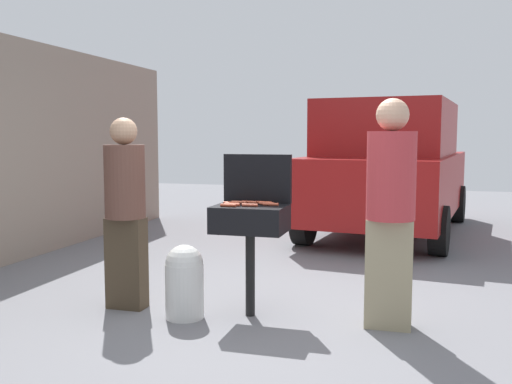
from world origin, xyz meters
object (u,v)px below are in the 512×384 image
(hot_dog_2, at_px, (228,205))
(hot_dog_9, at_px, (264,203))
(hot_dog_8, at_px, (233,204))
(hot_dog_6, at_px, (271,204))
(hot_dog_0, at_px, (250,205))
(hot_dog_7, at_px, (239,202))
(person_left, at_px, (125,206))
(parked_minivan, at_px, (390,167))
(hot_dog_5, at_px, (232,205))
(bbq_grill, at_px, (250,223))
(hot_dog_3, at_px, (249,202))
(hot_dog_1, at_px, (231,203))
(hot_dog_4, at_px, (266,203))
(person_right, at_px, (390,205))
(propane_tank, at_px, (184,280))

(hot_dog_2, height_order, hot_dog_9, same)
(hot_dog_8, bearing_deg, hot_dog_6, 13.62)
(hot_dog_0, relative_size, hot_dog_8, 1.00)
(hot_dog_7, distance_m, person_left, 1.00)
(hot_dog_0, bearing_deg, hot_dog_6, 35.37)
(hot_dog_6, relative_size, parked_minivan, 0.03)
(hot_dog_5, bearing_deg, bbq_grill, 30.98)
(hot_dog_3, xyz_separation_m, hot_dog_7, (-0.08, -0.03, 0.00))
(hot_dog_2, distance_m, hot_dog_6, 0.36)
(hot_dog_6, distance_m, hot_dog_9, 0.13)
(hot_dog_3, bearing_deg, person_left, -168.72)
(hot_dog_3, distance_m, hot_dog_9, 0.13)
(hot_dog_0, height_order, hot_dog_2, same)
(hot_dog_5, distance_m, hot_dog_8, 0.04)
(hot_dog_7, xyz_separation_m, parked_minivan, (1.04, 4.47, 0.08))
(hot_dog_1, relative_size, hot_dog_8, 1.00)
(bbq_grill, height_order, person_left, person_left)
(hot_dog_0, xyz_separation_m, parked_minivan, (0.90, 4.63, 0.08))
(hot_dog_4, bearing_deg, hot_dog_6, -44.89)
(hot_dog_5, distance_m, hot_dog_9, 0.31)
(parked_minivan, bearing_deg, hot_dog_7, 84.54)
(hot_dog_2, relative_size, hot_dog_8, 1.00)
(hot_dog_6, height_order, parked_minivan, parked_minivan)
(hot_dog_5, bearing_deg, hot_dog_7, 87.01)
(hot_dog_3, distance_m, person_left, 1.08)
(hot_dog_6, bearing_deg, hot_dog_8, -166.38)
(hot_dog_1, distance_m, hot_dog_6, 0.34)
(bbq_grill, bearing_deg, hot_dog_2, -137.97)
(person_right, xyz_separation_m, parked_minivan, (-0.22, 4.55, 0.05))
(hot_dog_1, height_order, hot_dog_3, same)
(hot_dog_4, bearing_deg, person_right, -4.00)
(hot_dog_5, xyz_separation_m, person_right, (1.27, 0.09, 0.03))
(hot_dog_1, xyz_separation_m, person_left, (-0.93, -0.12, -0.04))
(hot_dog_2, distance_m, hot_dog_4, 0.34)
(hot_dog_9, bearing_deg, hot_dog_1, -158.20)
(hot_dog_8, bearing_deg, hot_dog_9, 37.50)
(hot_dog_2, xyz_separation_m, person_left, (-0.96, 0.04, -0.04))
(bbq_grill, distance_m, hot_dog_0, 0.17)
(person_left, xyz_separation_m, parked_minivan, (2.02, 4.65, 0.12))
(hot_dog_0, xyz_separation_m, hot_dog_5, (-0.15, -0.01, 0.00))
(propane_tank, distance_m, person_right, 1.78)
(bbq_grill, relative_size, hot_dog_4, 7.20)
(hot_dog_1, relative_size, hot_dog_7, 1.00)
(hot_dog_3, bearing_deg, hot_dog_0, -72.25)
(hot_dog_8, bearing_deg, hot_dog_0, -11.10)
(hot_dog_3, height_order, hot_dog_9, same)
(hot_dog_1, relative_size, hot_dog_4, 1.00)
(hot_dog_7, distance_m, propane_tank, 0.80)
(hot_dog_1, height_order, person_left, person_left)
(hot_dog_9, bearing_deg, hot_dog_4, -57.56)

